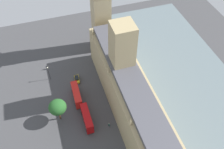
% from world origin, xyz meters
% --- Properties ---
extents(ground_plane, '(141.50, 141.50, 0.00)m').
position_xyz_m(ground_plane, '(0.00, 0.00, 0.00)').
color(ground_plane, '#424244').
extents(river_thames, '(37.75, 127.35, 0.25)m').
position_xyz_m(river_thames, '(-31.10, 0.00, 0.12)').
color(river_thames, slate).
rests_on(river_thames, ground).
extents(parliament_building, '(12.20, 71.50, 32.77)m').
position_xyz_m(parliament_building, '(-2.00, -1.41, 9.41)').
color(parliament_building, tan).
rests_on(parliament_building, ground).
extents(car_yellow_cab_under_trees, '(2.27, 4.41, 1.74)m').
position_xyz_m(car_yellow_cab_under_trees, '(13.10, -24.11, 0.89)').
color(car_yellow_cab_under_trees, gold).
rests_on(car_yellow_cab_under_trees, ground).
extents(double_decker_bus_far_end, '(2.87, 10.56, 4.75)m').
position_xyz_m(double_decker_bus_far_end, '(15.12, -14.78, 2.63)').
color(double_decker_bus_far_end, red).
rests_on(double_decker_bus_far_end, ground).
extents(double_decker_bus_opposite_hall, '(2.67, 10.51, 4.75)m').
position_xyz_m(double_decker_bus_opposite_hall, '(13.88, -3.48, 2.63)').
color(double_decker_bus_opposite_hall, '#B20C0F').
rests_on(double_decker_bus_opposite_hall, ground).
extents(pedestrian_leading, '(0.67, 0.59, 1.71)m').
position_xyz_m(pedestrian_leading, '(6.91, 0.42, 0.77)').
color(pedestrian_leading, '#336B60').
rests_on(pedestrian_leading, ground).
extents(plane_tree_midblock, '(6.20, 6.20, 9.64)m').
position_xyz_m(plane_tree_midblock, '(22.86, -8.00, 6.97)').
color(plane_tree_midblock, brown).
rests_on(plane_tree_midblock, ground).
extents(street_lamp_slot_10, '(0.56, 0.56, 7.01)m').
position_xyz_m(street_lamp_slot_10, '(23.51, -28.24, 4.83)').
color(street_lamp_slot_10, black).
rests_on(street_lamp_slot_10, ground).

